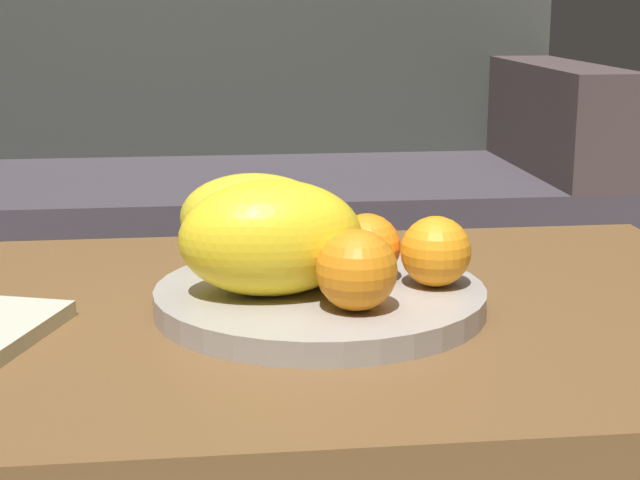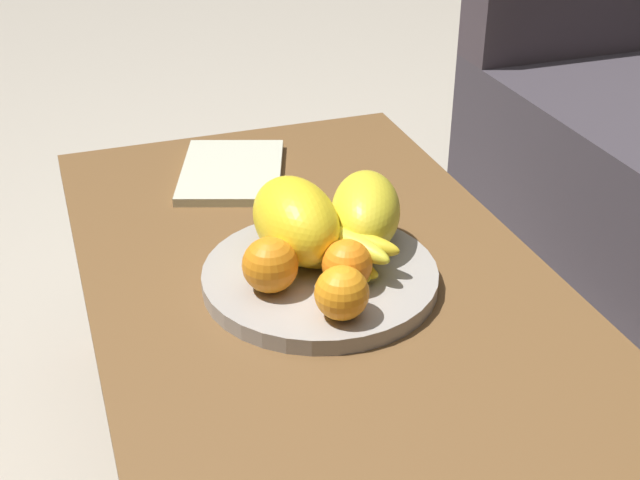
{
  "view_description": "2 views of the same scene",
  "coord_description": "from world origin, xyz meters",
  "px_view_note": "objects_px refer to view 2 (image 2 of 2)",
  "views": [
    {
      "loc": [
        -0.07,
        -1.0,
        0.76
      ],
      "look_at": [
        0.05,
        -0.01,
        0.51
      ],
      "focal_mm": 56.51,
      "sensor_mm": 36.0,
      "label": 1
    },
    {
      "loc": [
        1.06,
        -0.35,
        1.13
      ],
      "look_at": [
        0.05,
        -0.01,
        0.51
      ],
      "focal_mm": 48.42,
      "sensor_mm": 36.0,
      "label": 2
    }
  ],
  "objects_px": {
    "coffee_table": "(314,291)",
    "magazine": "(232,171)",
    "fruit_bowl": "(320,277)",
    "banana_bunch": "(345,251)",
    "orange_left": "(347,264)",
    "orange_right": "(270,265)",
    "melon_smaller_beside": "(296,222)",
    "melon_large_front": "(366,210)",
    "orange_front": "(342,293)"
  },
  "relations": [
    {
      "from": "orange_right",
      "to": "magazine",
      "type": "relative_size",
      "value": 0.32
    },
    {
      "from": "magazine",
      "to": "fruit_bowl",
      "type": "bearing_deg",
      "value": 23.69
    },
    {
      "from": "fruit_bowl",
      "to": "melon_smaller_beside",
      "type": "bearing_deg",
      "value": -157.07
    },
    {
      "from": "coffee_table",
      "to": "melon_smaller_beside",
      "type": "xyz_separation_m",
      "value": [
        0.0,
        -0.03,
        0.13
      ]
    },
    {
      "from": "coffee_table",
      "to": "melon_large_front",
      "type": "bearing_deg",
      "value": 94.49
    },
    {
      "from": "coffee_table",
      "to": "melon_smaller_beside",
      "type": "bearing_deg",
      "value": -80.7
    },
    {
      "from": "orange_right",
      "to": "melon_large_front",
      "type": "bearing_deg",
      "value": 115.68
    },
    {
      "from": "orange_front",
      "to": "banana_bunch",
      "type": "xyz_separation_m",
      "value": [
        -0.11,
        0.05,
        -0.01
      ]
    },
    {
      "from": "fruit_bowl",
      "to": "orange_front",
      "type": "height_order",
      "value": "orange_front"
    },
    {
      "from": "coffee_table",
      "to": "orange_right",
      "type": "height_order",
      "value": "orange_right"
    },
    {
      "from": "coffee_table",
      "to": "fruit_bowl",
      "type": "height_order",
      "value": "fruit_bowl"
    },
    {
      "from": "melon_smaller_beside",
      "to": "banana_bunch",
      "type": "xyz_separation_m",
      "value": [
        0.05,
        0.06,
        -0.03
      ]
    },
    {
      "from": "fruit_bowl",
      "to": "melon_large_front",
      "type": "xyz_separation_m",
      "value": [
        -0.06,
        0.09,
        0.06
      ]
    },
    {
      "from": "coffee_table",
      "to": "melon_smaller_beside",
      "type": "distance_m",
      "value": 0.13
    },
    {
      "from": "orange_left",
      "to": "coffee_table",
      "type": "bearing_deg",
      "value": -172.16
    },
    {
      "from": "orange_right",
      "to": "banana_bunch",
      "type": "bearing_deg",
      "value": 99.9
    },
    {
      "from": "fruit_bowl",
      "to": "orange_right",
      "type": "relative_size",
      "value": 4.37
    },
    {
      "from": "orange_right",
      "to": "fruit_bowl",
      "type": "bearing_deg",
      "value": 107.32
    },
    {
      "from": "fruit_bowl",
      "to": "magazine",
      "type": "xyz_separation_m",
      "value": [
        -0.4,
        -0.03,
        -0.0
      ]
    },
    {
      "from": "melon_smaller_beside",
      "to": "orange_front",
      "type": "bearing_deg",
      "value": 3.23
    },
    {
      "from": "orange_right",
      "to": "magazine",
      "type": "distance_m",
      "value": 0.43
    },
    {
      "from": "melon_large_front",
      "to": "banana_bunch",
      "type": "bearing_deg",
      "value": -41.91
    },
    {
      "from": "melon_smaller_beside",
      "to": "magazine",
      "type": "distance_m",
      "value": 0.36
    },
    {
      "from": "melon_large_front",
      "to": "banana_bunch",
      "type": "distance_m",
      "value": 0.09
    },
    {
      "from": "fruit_bowl",
      "to": "orange_front",
      "type": "xyz_separation_m",
      "value": [
        0.12,
        -0.01,
        0.05
      ]
    },
    {
      "from": "orange_front",
      "to": "banana_bunch",
      "type": "bearing_deg",
      "value": 157.7
    },
    {
      "from": "orange_left",
      "to": "orange_right",
      "type": "relative_size",
      "value": 0.9
    },
    {
      "from": "melon_smaller_beside",
      "to": "orange_right",
      "type": "relative_size",
      "value": 2.34
    },
    {
      "from": "magazine",
      "to": "melon_large_front",
      "type": "bearing_deg",
      "value": 39.37
    },
    {
      "from": "melon_large_front",
      "to": "melon_smaller_beside",
      "type": "bearing_deg",
      "value": -84.34
    },
    {
      "from": "coffee_table",
      "to": "fruit_bowl",
      "type": "bearing_deg",
      "value": -8.08
    },
    {
      "from": "melon_smaller_beside",
      "to": "banana_bunch",
      "type": "bearing_deg",
      "value": 47.14
    },
    {
      "from": "coffee_table",
      "to": "orange_left",
      "type": "distance_m",
      "value": 0.15
    },
    {
      "from": "melon_large_front",
      "to": "orange_right",
      "type": "bearing_deg",
      "value": -64.32
    },
    {
      "from": "melon_large_front",
      "to": "orange_right",
      "type": "height_order",
      "value": "melon_large_front"
    },
    {
      "from": "orange_left",
      "to": "magazine",
      "type": "distance_m",
      "value": 0.46
    },
    {
      "from": "melon_large_front",
      "to": "melon_smaller_beside",
      "type": "height_order",
      "value": "melon_smaller_beside"
    },
    {
      "from": "banana_bunch",
      "to": "fruit_bowl",
      "type": "bearing_deg",
      "value": -97.66
    },
    {
      "from": "melon_large_front",
      "to": "magazine",
      "type": "distance_m",
      "value": 0.37
    },
    {
      "from": "melon_large_front",
      "to": "orange_left",
      "type": "xyz_separation_m",
      "value": [
        0.11,
        -0.07,
        -0.02
      ]
    },
    {
      "from": "melon_large_front",
      "to": "coffee_table",
      "type": "bearing_deg",
      "value": -85.51
    },
    {
      "from": "orange_front",
      "to": "fruit_bowl",
      "type": "bearing_deg",
      "value": 174.9
    },
    {
      "from": "orange_left",
      "to": "banana_bunch",
      "type": "bearing_deg",
      "value": 163.11
    },
    {
      "from": "melon_large_front",
      "to": "fruit_bowl",
      "type": "bearing_deg",
      "value": -57.85
    },
    {
      "from": "fruit_bowl",
      "to": "banana_bunch",
      "type": "distance_m",
      "value": 0.05
    },
    {
      "from": "melon_large_front",
      "to": "melon_smaller_beside",
      "type": "xyz_separation_m",
      "value": [
        0.01,
        -0.11,
        0.01
      ]
    },
    {
      "from": "coffee_table",
      "to": "banana_bunch",
      "type": "xyz_separation_m",
      "value": [
        0.06,
        0.03,
        0.1
      ]
    },
    {
      "from": "coffee_table",
      "to": "magazine",
      "type": "height_order",
      "value": "magazine"
    },
    {
      "from": "banana_bunch",
      "to": "magazine",
      "type": "relative_size",
      "value": 0.65
    },
    {
      "from": "orange_right",
      "to": "banana_bunch",
      "type": "height_order",
      "value": "orange_right"
    }
  ]
}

